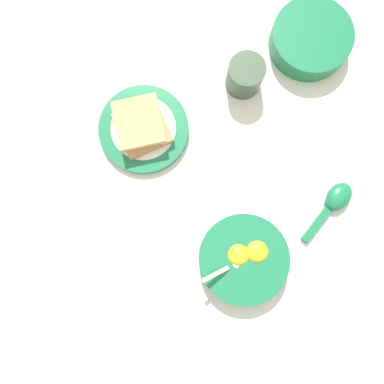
% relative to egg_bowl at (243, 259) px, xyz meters
% --- Properties ---
extents(ground_plane, '(3.00, 3.00, 0.00)m').
position_rel_egg_bowl_xyz_m(ground_plane, '(-0.15, 0.02, -0.02)').
color(ground_plane, silver).
extents(egg_bowl, '(0.16, 0.16, 0.07)m').
position_rel_egg_bowl_xyz_m(egg_bowl, '(0.00, 0.00, 0.00)').
color(egg_bowl, '#196B42').
rests_on(egg_bowl, ground_plane).
extents(toast_plate, '(0.17, 0.17, 0.02)m').
position_rel_egg_bowl_xyz_m(toast_plate, '(-0.27, -0.14, -0.01)').
color(toast_plate, '#196B42').
rests_on(toast_plate, ground_plane).
extents(toast_sandwich, '(0.11, 0.11, 0.03)m').
position_rel_egg_bowl_xyz_m(toast_sandwich, '(-0.27, -0.14, 0.01)').
color(toast_sandwich, tan).
rests_on(toast_sandwich, toast_plate).
extents(soup_spoon, '(0.11, 0.12, 0.03)m').
position_rel_egg_bowl_xyz_m(soup_spoon, '(-0.07, 0.19, -0.01)').
color(soup_spoon, '#196B42').
rests_on(soup_spoon, ground_plane).
extents(congee_bowl, '(0.15, 0.15, 0.04)m').
position_rel_egg_bowl_xyz_m(congee_bowl, '(-0.38, 0.21, 0.00)').
color(congee_bowl, '#196B42').
rests_on(congee_bowl, ground_plane).
extents(drinking_cup, '(0.07, 0.07, 0.07)m').
position_rel_egg_bowl_xyz_m(drinking_cup, '(-0.33, 0.07, 0.01)').
color(drinking_cup, '#334733').
rests_on(drinking_cup, ground_plane).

